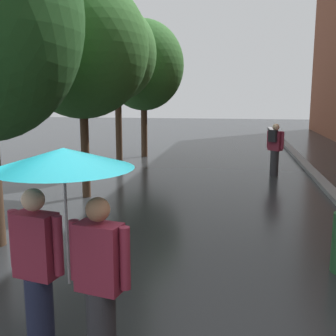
% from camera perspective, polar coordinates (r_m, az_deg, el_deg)
% --- Properties ---
extents(kerb_strip, '(0.30, 36.00, 0.12)m').
position_cam_1_polar(kerb_strip, '(13.63, 19.62, -0.66)').
color(kerb_strip, slate).
rests_on(kerb_strip, ground).
extents(street_tree_1, '(3.14, 3.14, 5.21)m').
position_cam_1_polar(street_tree_1, '(10.09, -11.99, 16.05)').
color(street_tree_1, '#473323').
rests_on(street_tree_1, ground).
extents(street_tree_2, '(2.55, 2.55, 5.33)m').
position_cam_1_polar(street_tree_2, '(13.82, -7.11, 15.54)').
color(street_tree_2, '#473323').
rests_on(street_tree_2, ground).
extents(street_tree_3, '(3.17, 3.17, 5.38)m').
position_cam_1_polar(street_tree_3, '(16.55, -3.44, 14.07)').
color(street_tree_3, '#473323').
rests_on(street_tree_3, ground).
extents(couple_under_umbrella, '(1.24, 1.22, 2.04)m').
position_cam_1_polar(couple_under_umbrella, '(3.74, -14.08, -6.89)').
color(couple_under_umbrella, '#1E233D').
rests_on(couple_under_umbrella, ground).
extents(pedestrian_walking_midground, '(0.48, 0.46, 1.62)m').
position_cam_1_polar(pedestrian_walking_midground, '(13.00, 14.67, 2.69)').
color(pedestrian_walking_midground, '#2D2D33').
rests_on(pedestrian_walking_midground, ground).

